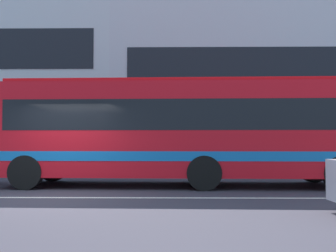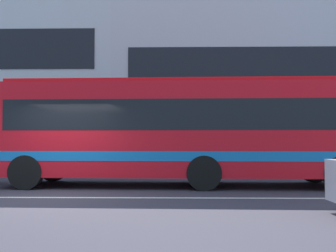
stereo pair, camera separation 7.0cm
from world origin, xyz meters
The scene contains 4 objects.
ground_plane centered at (0.00, 0.00, 0.00)m, with size 160.00×160.00×0.00m, color #3A3642.
lane_centre_line centered at (0.00, 0.00, 0.00)m, with size 60.00×0.16×0.01m, color silver.
apartment_block_right centered at (11.80, 15.41, 4.73)m, with size 24.33×8.56×9.46m.
transit_bus centered at (3.34, 2.66, 1.80)m, with size 11.09×2.95×3.27m.
Camera 1 is at (3.12, -9.89, 1.42)m, focal length 42.34 mm.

